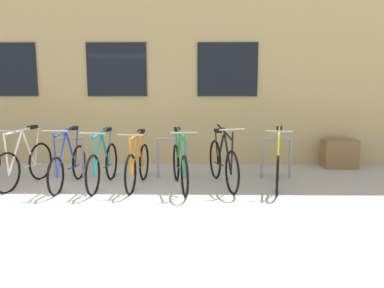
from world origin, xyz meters
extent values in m
plane|color=#B2ADA0|center=(0.00, 0.00, 0.00)|extent=(42.00, 42.00, 0.00)
cube|color=tan|center=(0.00, 5.86, 2.77)|extent=(28.00, 5.31, 5.54)
cube|color=black|center=(-2.40, 3.18, 2.08)|extent=(1.30, 0.04, 1.15)
cube|color=black|center=(0.00, 3.18, 2.08)|extent=(1.30, 0.04, 1.15)
cube|color=black|center=(2.40, 3.18, 2.08)|extent=(1.30, 0.04, 1.15)
cylinder|color=gray|center=(-1.01, 1.90, 0.38)|extent=(0.05, 0.05, 0.76)
cylinder|color=gray|center=(-0.46, 1.90, 0.38)|extent=(0.05, 0.05, 0.76)
cylinder|color=gray|center=(-0.73, 1.90, 0.76)|extent=(0.55, 0.05, 0.05)
cylinder|color=gray|center=(0.99, 1.90, 0.38)|extent=(0.05, 0.05, 0.76)
cylinder|color=gray|center=(1.54, 1.90, 0.38)|extent=(0.05, 0.05, 0.76)
cylinder|color=gray|center=(1.27, 1.90, 0.76)|extent=(0.55, 0.05, 0.05)
cylinder|color=gray|center=(2.99, 1.90, 0.38)|extent=(0.05, 0.05, 0.76)
cylinder|color=gray|center=(3.54, 1.90, 0.38)|extent=(0.05, 0.05, 0.76)
cylinder|color=gray|center=(3.27, 1.90, 0.76)|extent=(0.55, 0.05, 0.05)
torus|color=black|center=(1.35, 1.75, 0.33)|extent=(0.17, 0.70, 0.71)
torus|color=black|center=(1.55, 0.70, 0.33)|extent=(0.17, 0.70, 0.71)
cylinder|color=#1E7238|center=(1.49, 0.99, 0.65)|extent=(0.13, 0.51, 0.75)
cylinder|color=#1E7238|center=(1.42, 1.40, 0.62)|extent=(0.11, 0.39, 0.70)
cylinder|color=#1E7238|center=(1.46, 1.16, 0.99)|extent=(0.19, 0.84, 0.09)
cylinder|color=#1E7238|center=(1.40, 1.49, 0.31)|extent=(0.12, 0.53, 0.07)
cylinder|color=#1E7238|center=(1.37, 1.66, 0.65)|extent=(0.06, 0.20, 0.64)
cylinder|color=#1E7238|center=(1.54, 0.72, 0.68)|extent=(0.04, 0.08, 0.69)
cube|color=black|center=(1.39, 1.57, 0.99)|extent=(0.13, 0.21, 0.06)
cylinder|color=gray|center=(1.54, 0.75, 1.05)|extent=(0.44, 0.11, 0.03)
torus|color=black|center=(3.30, 1.85, 0.32)|extent=(0.18, 0.68, 0.69)
torus|color=black|center=(3.09, 0.79, 0.32)|extent=(0.18, 0.68, 0.69)
cylinder|color=yellow|center=(3.15, 1.08, 0.65)|extent=(0.14, 0.52, 0.77)
cylinder|color=yellow|center=(3.23, 1.50, 0.62)|extent=(0.11, 0.39, 0.71)
cylinder|color=yellow|center=(3.18, 1.26, 1.00)|extent=(0.20, 0.85, 0.09)
cylinder|color=yellow|center=(3.25, 1.59, 0.30)|extent=(0.13, 0.54, 0.07)
cylinder|color=yellow|center=(3.28, 1.76, 0.65)|extent=(0.06, 0.20, 0.66)
cylinder|color=yellow|center=(3.09, 0.82, 0.68)|extent=(0.04, 0.08, 0.71)
cube|color=black|center=(3.27, 1.68, 1.00)|extent=(0.14, 0.22, 0.06)
cylinder|color=gray|center=(3.10, 0.84, 1.06)|extent=(0.44, 0.11, 0.03)
torus|color=black|center=(-1.25, 1.80, 0.34)|extent=(0.21, 0.71, 0.72)
torus|color=black|center=(-1.47, 0.86, 0.34)|extent=(0.21, 0.71, 0.72)
cylinder|color=silver|center=(-1.41, 1.12, 0.65)|extent=(0.14, 0.46, 0.74)
cylinder|color=silver|center=(-1.32, 1.47, 0.64)|extent=(0.11, 0.34, 0.72)
cylinder|color=silver|center=(-1.37, 1.26, 1.00)|extent=(0.21, 0.73, 0.06)
cylinder|color=silver|center=(-1.30, 1.56, 0.31)|extent=(0.14, 0.48, 0.07)
cylinder|color=silver|center=(-1.27, 1.71, 0.67)|extent=(0.07, 0.20, 0.66)
cylinder|color=silver|center=(-1.47, 0.88, 0.68)|extent=(0.05, 0.08, 0.68)
cube|color=black|center=(-1.29, 1.62, 1.02)|extent=(0.14, 0.22, 0.06)
cylinder|color=gray|center=(-1.46, 0.91, 1.04)|extent=(0.43, 0.13, 0.03)
torus|color=black|center=(-0.52, 1.82, 0.31)|extent=(0.09, 0.67, 0.67)
torus|color=black|center=(-0.59, 0.73, 0.31)|extent=(0.09, 0.67, 0.67)
cylinder|color=#233893|center=(-0.57, 1.03, 0.65)|extent=(0.07, 0.53, 0.79)
cylinder|color=#233893|center=(-0.54, 1.46, 0.62)|extent=(0.06, 0.40, 0.72)
cylinder|color=#233893|center=(-0.56, 1.21, 1.00)|extent=(0.10, 0.87, 0.10)
cylinder|color=#233893|center=(-0.54, 1.55, 0.29)|extent=(0.06, 0.55, 0.07)
cylinder|color=#233893|center=(-0.52, 1.73, 0.64)|extent=(0.04, 0.20, 0.66)
cylinder|color=#233893|center=(-0.59, 0.75, 0.68)|extent=(0.03, 0.08, 0.72)
cube|color=black|center=(-0.53, 1.64, 1.00)|extent=(0.11, 0.21, 0.06)
cylinder|color=gray|center=(-0.59, 0.78, 1.07)|extent=(0.44, 0.06, 0.03)
torus|color=black|center=(0.11, 1.82, 0.33)|extent=(0.10, 0.71, 0.71)
torus|color=black|center=(0.02, 0.74, 0.33)|extent=(0.10, 0.71, 0.71)
cylinder|color=teal|center=(0.05, 1.03, 0.64)|extent=(0.08, 0.52, 0.74)
cylinder|color=teal|center=(0.08, 1.46, 0.62)|extent=(0.07, 0.40, 0.68)
cylinder|color=teal|center=(0.06, 1.22, 0.97)|extent=(0.10, 0.86, 0.09)
cylinder|color=teal|center=(0.09, 1.55, 0.31)|extent=(0.07, 0.55, 0.07)
cylinder|color=teal|center=(0.10, 1.73, 0.64)|extent=(0.04, 0.20, 0.62)
cylinder|color=teal|center=(0.02, 0.76, 0.67)|extent=(0.03, 0.08, 0.67)
cube|color=black|center=(0.09, 1.64, 0.98)|extent=(0.12, 0.21, 0.06)
cylinder|color=gray|center=(0.03, 0.79, 1.03)|extent=(0.44, 0.06, 0.03)
torus|color=black|center=(0.74, 1.80, 0.33)|extent=(0.11, 0.70, 0.70)
torus|color=black|center=(0.64, 0.81, 0.33)|extent=(0.11, 0.70, 0.70)
cylinder|color=orange|center=(0.66, 1.08, 0.62)|extent=(0.08, 0.48, 0.70)
cylinder|color=orange|center=(0.70, 1.47, 0.60)|extent=(0.07, 0.35, 0.65)
cylinder|color=orange|center=(0.68, 1.24, 0.94)|extent=(0.11, 0.77, 0.08)
cylinder|color=orange|center=(0.71, 1.56, 0.31)|extent=(0.07, 0.50, 0.07)
cylinder|color=orange|center=(0.73, 1.71, 0.62)|extent=(0.04, 0.20, 0.59)
cylinder|color=orange|center=(0.64, 0.84, 0.65)|extent=(0.04, 0.08, 0.63)
cube|color=black|center=(0.72, 1.62, 0.95)|extent=(0.12, 0.21, 0.06)
cylinder|color=gray|center=(0.64, 0.86, 0.99)|extent=(0.44, 0.07, 0.03)
torus|color=black|center=(2.10, 1.94, 0.36)|extent=(0.21, 0.74, 0.75)
torus|color=black|center=(2.34, 0.88, 0.36)|extent=(0.21, 0.74, 0.75)
cylinder|color=black|center=(2.28, 1.17, 0.67)|extent=(0.15, 0.52, 0.76)
cylinder|color=black|center=(2.18, 1.59, 0.61)|extent=(0.12, 0.40, 0.63)
cylinder|color=black|center=(2.23, 1.35, 0.98)|extent=(0.23, 0.86, 0.17)
cylinder|color=black|center=(2.16, 1.68, 0.33)|extent=(0.15, 0.54, 0.08)
cylinder|color=black|center=(2.12, 1.86, 0.63)|extent=(0.07, 0.20, 0.56)
cylinder|color=black|center=(2.34, 0.90, 0.70)|extent=(0.04, 0.08, 0.69)
cube|color=black|center=(2.14, 1.77, 0.94)|extent=(0.14, 0.22, 0.06)
cylinder|color=gray|center=(2.33, 0.92, 1.08)|extent=(0.43, 0.12, 0.03)
cube|color=olive|center=(4.81, 2.85, 0.30)|extent=(0.70, 0.44, 0.60)
camera|label=1|loc=(1.76, -5.92, 2.00)|focal=38.80mm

